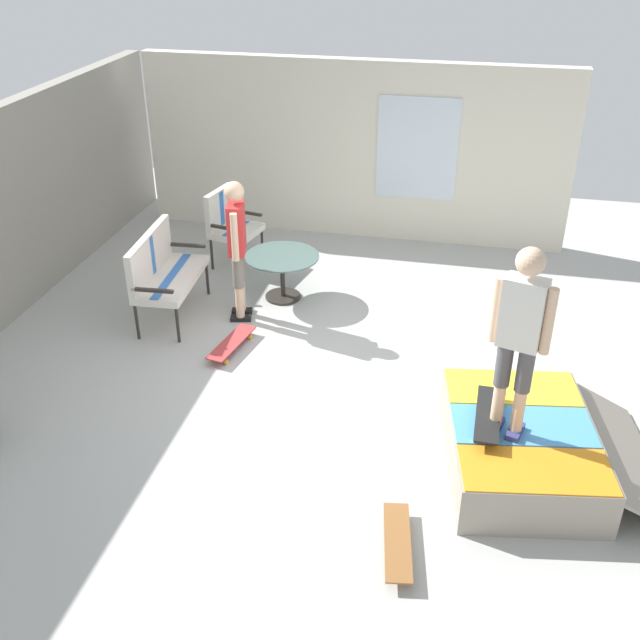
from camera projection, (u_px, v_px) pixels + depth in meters
ground_plane at (334, 380)px, 7.72m from camera, size 12.00×12.00×0.10m
house_facade at (354, 150)px, 10.40m from camera, size 0.23×6.00×2.48m
skate_ramp at (523, 446)px, 6.37m from camera, size 1.94×2.04×0.45m
patio_bench at (161, 268)px, 8.54m from camera, size 1.28×0.63×1.02m
patio_chair_near_house at (228, 221)px, 9.80m from camera, size 0.72×0.66×1.02m
patio_table at (282, 268)px, 9.02m from camera, size 0.90×0.90×0.57m
person_watching at (237, 241)px, 8.32m from camera, size 0.47×0.29×1.66m
person_skater at (520, 331)px, 5.71m from camera, size 0.31×0.46×1.67m
skateboard_by_bench at (232, 343)px, 8.11m from camera, size 0.82×0.34×0.10m
skateboard_spare at (397, 542)px, 5.60m from camera, size 0.82×0.32×0.10m
skateboard_on_ramp at (488, 415)px, 6.24m from camera, size 0.80×0.22×0.10m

